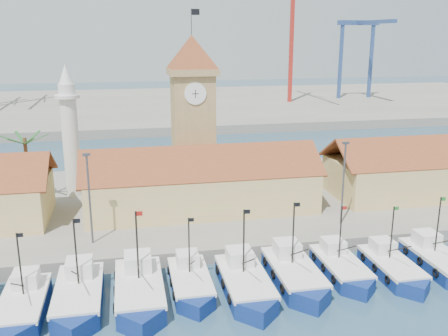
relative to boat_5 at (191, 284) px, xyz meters
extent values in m
plane|color=navy|center=(3.48, -3.25, -0.70)|extent=(400.00, 400.00, 0.00)
cube|color=gray|center=(3.48, 20.75, 0.05)|extent=(140.00, 32.00, 1.50)
cube|color=gray|center=(3.48, 106.75, 0.30)|extent=(240.00, 80.00, 2.00)
cube|color=navy|center=(-13.37, -0.92, -0.22)|extent=(3.32, 7.52, 1.71)
cube|color=navy|center=(-13.37, -4.68, -0.22)|extent=(3.32, 3.32, 1.71)
cube|color=silver|center=(-13.37, -0.92, 0.63)|extent=(3.39, 7.73, 0.33)
cube|color=silver|center=(-13.37, 0.96, 1.39)|extent=(1.99, 2.09, 1.33)
cylinder|color=black|center=(-13.37, -0.44, 3.29)|extent=(0.13, 0.13, 5.32)
cube|color=black|center=(-13.13, -0.44, 5.76)|extent=(0.47, 0.02, 0.33)
cube|color=navy|center=(-9.20, -0.33, -0.18)|extent=(3.63, 8.22, 1.87)
cube|color=navy|center=(-9.20, -4.44, -0.18)|extent=(3.63, 3.63, 1.87)
cube|color=silver|center=(-9.20, -0.33, 0.75)|extent=(3.71, 8.45, 0.36)
cube|color=silver|center=(-9.20, 1.73, 1.58)|extent=(2.18, 2.28, 1.45)
cylinder|color=black|center=(-9.20, 0.19, 3.66)|extent=(0.15, 0.15, 5.81)
cube|color=black|center=(-8.94, 0.19, 6.36)|extent=(0.52, 0.02, 0.36)
cube|color=navy|center=(-4.35, -0.49, -0.16)|extent=(3.79, 8.58, 1.95)
cube|color=navy|center=(-4.35, -4.78, -0.16)|extent=(3.79, 3.79, 1.95)
cube|color=silver|center=(-4.35, -0.49, 0.82)|extent=(3.87, 8.82, 0.38)
cube|color=silver|center=(-4.35, 1.65, 1.68)|extent=(2.28, 2.38, 1.52)
cylinder|color=black|center=(-4.35, 0.05, 3.85)|extent=(0.15, 0.15, 6.07)
cube|color=#A5140F|center=(-4.08, 0.05, 6.67)|extent=(0.54, 0.02, 0.38)
cube|color=navy|center=(0.00, 0.36, -0.24)|extent=(3.20, 7.25, 1.65)
cube|color=navy|center=(0.00, -3.26, -0.24)|extent=(3.20, 3.20, 1.65)
cube|color=silver|center=(0.00, 0.36, 0.58)|extent=(3.27, 7.45, 0.32)
cube|color=silver|center=(0.00, 2.17, 1.31)|extent=(1.92, 2.01, 1.28)
cylinder|color=black|center=(0.00, 0.82, 3.14)|extent=(0.13, 0.13, 5.12)
cube|color=black|center=(0.23, 0.82, 5.52)|extent=(0.46, 0.02, 0.32)
cube|color=navy|center=(4.49, -0.91, -0.18)|extent=(3.63, 8.22, 1.87)
cube|color=navy|center=(4.49, -5.02, -0.18)|extent=(3.63, 3.63, 1.87)
cube|color=silver|center=(4.49, -0.91, 0.75)|extent=(3.70, 8.45, 0.36)
cube|color=silver|center=(4.49, 1.14, 1.58)|extent=(2.18, 2.28, 1.45)
cylinder|color=black|center=(4.49, -0.39, 3.66)|extent=(0.15, 0.15, 5.81)
cube|color=black|center=(4.75, -0.39, 6.36)|extent=(0.52, 0.02, 0.36)
cube|color=navy|center=(9.14, -0.08, -0.18)|extent=(3.64, 8.24, 1.87)
cube|color=navy|center=(9.14, -4.20, -0.18)|extent=(3.64, 3.64, 1.87)
cube|color=silver|center=(9.14, -0.08, 0.76)|extent=(3.71, 8.46, 0.36)
cube|color=silver|center=(9.14, 1.98, 1.59)|extent=(2.18, 2.29, 1.46)
cylinder|color=black|center=(9.14, 0.44, 3.67)|extent=(0.15, 0.15, 5.82)
cube|color=black|center=(9.40, 0.44, 6.37)|extent=(0.52, 0.02, 0.36)
cube|color=navy|center=(13.82, 0.49, -0.24)|extent=(3.23, 7.30, 1.66)
cube|color=navy|center=(13.82, -3.16, -0.24)|extent=(3.22, 3.22, 1.66)
cube|color=silver|center=(13.82, 0.49, 0.59)|extent=(3.29, 7.50, 0.32)
cube|color=silver|center=(13.82, 2.31, 1.33)|extent=(1.94, 2.03, 1.29)
cylinder|color=black|center=(13.82, 0.95, 3.17)|extent=(0.13, 0.13, 5.16)
cube|color=#A5140F|center=(14.06, 0.95, 5.57)|extent=(0.46, 0.02, 0.32)
cube|color=navy|center=(18.37, -0.46, -0.24)|extent=(3.21, 7.26, 1.65)
cube|color=navy|center=(18.37, -4.09, -0.24)|extent=(3.21, 3.21, 1.65)
cube|color=silver|center=(18.37, -0.46, 0.58)|extent=(3.27, 7.46, 0.32)
cube|color=silver|center=(18.37, 1.36, 1.32)|extent=(1.93, 2.02, 1.28)
cylinder|color=black|center=(18.37, 0.00, 3.15)|extent=(0.13, 0.13, 5.13)
cube|color=#197226|center=(18.60, 0.00, 5.53)|extent=(0.46, 0.02, 0.32)
cube|color=navy|center=(23.24, -0.11, -0.21)|extent=(3.43, 7.77, 1.76)
cube|color=silver|center=(23.24, -0.11, 0.67)|extent=(3.50, 7.98, 0.34)
cube|color=silver|center=(23.24, 1.83, 1.46)|extent=(2.06, 2.16, 1.37)
cylinder|color=black|center=(23.24, 0.38, 3.42)|extent=(0.14, 0.14, 5.49)
cube|color=#197226|center=(23.49, 0.38, 5.97)|extent=(0.49, 0.02, 0.34)
cube|color=#CBC06F|center=(3.48, 16.75, 3.05)|extent=(26.00, 10.00, 4.50)
cube|color=brown|center=(3.48, 14.25, 6.80)|extent=(27.04, 5.13, 3.21)
cube|color=brown|center=(3.48, 19.25, 6.80)|extent=(27.04, 5.13, 3.21)
cube|color=#CBC06F|center=(35.48, 16.75, 3.05)|extent=(30.00, 10.00, 4.50)
cube|color=brown|center=(35.48, 19.25, 6.80)|extent=(31.20, 5.13, 3.21)
cube|color=tan|center=(3.48, 22.75, 8.30)|extent=(5.00, 5.00, 15.00)
cube|color=tan|center=(3.48, 22.75, 16.20)|extent=(5.80, 5.80, 0.80)
pyramid|color=brown|center=(3.48, 22.75, 18.50)|extent=(5.80, 5.80, 4.00)
cylinder|color=white|center=(3.48, 20.20, 13.80)|extent=(2.60, 0.15, 2.60)
cube|color=black|center=(3.48, 20.12, 13.80)|extent=(0.08, 0.02, 1.00)
cube|color=black|center=(3.48, 20.12, 13.80)|extent=(0.80, 0.02, 0.08)
cylinder|color=#3F3F44|center=(3.48, 22.75, 22.00)|extent=(0.10, 0.10, 3.00)
cube|color=black|center=(3.98, 22.75, 23.10)|extent=(1.00, 0.03, 0.70)
cylinder|color=silver|center=(-11.52, 24.75, 7.80)|extent=(2.00, 2.00, 14.00)
cylinder|color=silver|center=(-11.52, 24.75, 13.30)|extent=(3.00, 3.00, 0.40)
cone|color=silver|center=(-11.52, 24.75, 15.90)|extent=(1.80, 1.80, 2.40)
cylinder|color=brown|center=(-16.52, 22.75, 4.80)|extent=(0.44, 0.44, 8.00)
cube|color=#1F5C24|center=(-15.12, 22.75, 8.60)|extent=(2.80, 0.35, 1.18)
cube|color=#1F5C24|center=(-15.82, 23.96, 8.60)|extent=(1.71, 2.60, 1.18)
cube|color=#1F5C24|center=(-17.22, 23.96, 8.60)|extent=(1.71, 2.60, 1.18)
cube|color=#1F5C24|center=(-17.92, 22.75, 8.60)|extent=(2.80, 0.35, 1.18)
cube|color=#1F5C24|center=(-17.22, 21.54, 8.60)|extent=(1.71, 2.60, 1.18)
cube|color=#1F5C24|center=(-15.82, 21.54, 8.60)|extent=(1.71, 2.60, 1.18)
cylinder|color=#3F3F44|center=(-8.52, 8.75, 5.30)|extent=(0.20, 0.20, 9.00)
cube|color=#3F3F44|center=(-8.52, 8.75, 9.70)|extent=(0.70, 0.25, 0.25)
cylinder|color=#3F3F44|center=(17.48, 8.75, 5.30)|extent=(0.20, 0.20, 9.00)
cube|color=#3F3F44|center=(17.48, 8.75, 9.70)|extent=(0.70, 0.25, 0.25)
cube|color=red|center=(42.89, 101.75, 18.18)|extent=(1.00, 1.00, 33.76)
cube|color=navy|center=(60.48, 106.75, 12.30)|extent=(0.90, 0.90, 22.00)
cube|color=navy|center=(70.48, 106.75, 12.30)|extent=(0.90, 0.90, 22.00)
cube|color=navy|center=(65.48, 106.75, 23.80)|extent=(13.00, 1.40, 1.40)
cube|color=navy|center=(65.48, 96.75, 23.80)|extent=(1.40, 22.00, 1.00)
camera|label=1|loc=(-4.78, -38.21, 20.63)|focal=40.00mm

